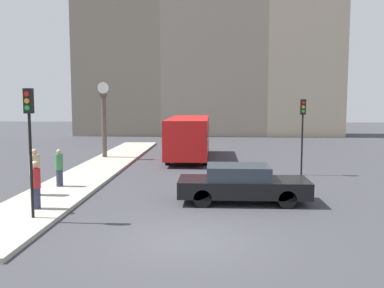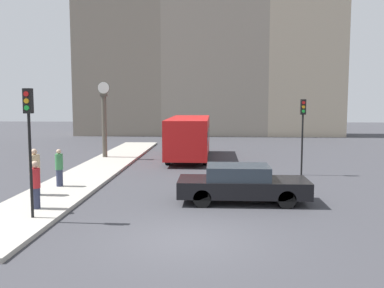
{
  "view_description": "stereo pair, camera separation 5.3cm",
  "coord_description": "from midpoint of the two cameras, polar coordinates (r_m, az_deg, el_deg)",
  "views": [
    {
      "loc": [
        0.69,
        -11.34,
        3.83
      ],
      "look_at": [
        -0.34,
        8.89,
        1.69
      ],
      "focal_mm": 40.0,
      "sensor_mm": 36.0,
      "label": 1
    },
    {
      "loc": [
        0.75,
        -11.34,
        3.83
      ],
      "look_at": [
        -0.34,
        8.89,
        1.69
      ],
      "focal_mm": 40.0,
      "sensor_mm": 36.0,
      "label": 2
    }
  ],
  "objects": [
    {
      "name": "traffic_light_near",
      "position": [
        13.98,
        -20.96,
        2.23
      ],
      "size": [
        0.26,
        0.24,
        4.01
      ],
      "color": "black",
      "rests_on": "sidewalk_corner"
    },
    {
      "name": "pedestrian_red_top",
      "position": [
        15.36,
        -20.22,
        -5.09
      ],
      "size": [
        0.33,
        0.33,
        1.63
      ],
      "color": "#2D334C",
      "rests_on": "sidewalk_corner"
    },
    {
      "name": "pedestrian_tan_coat",
      "position": [
        17.51,
        -20.28,
        -3.55
      ],
      "size": [
        0.4,
        0.4,
        1.79
      ],
      "color": "#2D334C",
      "rests_on": "sidewalk_corner"
    },
    {
      "name": "bus_distant",
      "position": [
        27.34,
        -0.47,
        1.17
      ],
      "size": [
        2.49,
        8.31,
        2.64
      ],
      "color": "red",
      "rests_on": "ground_plane"
    },
    {
      "name": "street_clock",
      "position": [
        27.69,
        -11.72,
        3.16
      ],
      "size": [
        0.79,
        0.39,
        4.79
      ],
      "color": "#4C473D",
      "rests_on": "sidewalk_corner"
    },
    {
      "name": "traffic_light_far",
      "position": [
        22.05,
        14.47,
        2.98
      ],
      "size": [
        0.26,
        0.24,
        3.81
      ],
      "color": "black",
      "rests_on": "ground_plane"
    },
    {
      "name": "pedestrian_green_hoodie",
      "position": [
        18.95,
        -17.36,
        -3.04
      ],
      "size": [
        0.32,
        0.32,
        1.58
      ],
      "color": "#2D334C",
      "rests_on": "sidewalk_corner"
    },
    {
      "name": "building_row",
      "position": [
        46.0,
        2.33,
        11.14
      ],
      "size": [
        27.79,
        5.0,
        17.62
      ],
      "color": "gray",
      "rests_on": "ground_plane"
    },
    {
      "name": "ground_plane",
      "position": [
        11.99,
        -0.69,
        -12.59
      ],
      "size": [
        120.0,
        120.0,
        0.0
      ],
      "primitive_type": "plane",
      "color": "#38383D"
    },
    {
      "name": "sidewalk_corner",
      "position": [
        23.84,
        -12.34,
        -3.19
      ],
      "size": [
        2.7,
        26.71,
        0.14
      ],
      "primitive_type": "cube",
      "color": "#A39E93",
      "rests_on": "ground_plane"
    },
    {
      "name": "sedan_car",
      "position": [
        16.01,
        6.58,
        -5.26
      ],
      "size": [
        4.79,
        1.88,
        1.39
      ],
      "color": "black",
      "rests_on": "ground_plane"
    }
  ]
}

